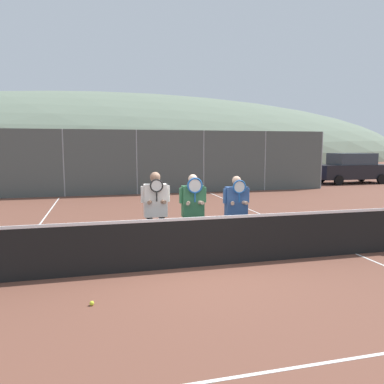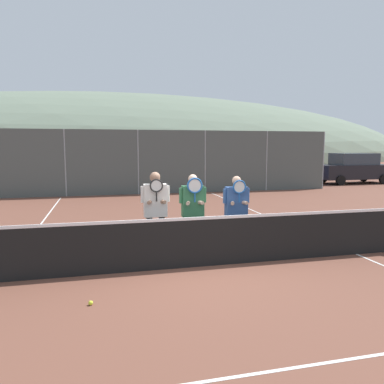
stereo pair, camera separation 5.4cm
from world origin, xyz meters
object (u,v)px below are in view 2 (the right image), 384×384
car_left_of_center (104,174)px  car_center (195,173)px  tennis_ball_on_court (91,303)px  player_center_right (236,207)px  car_far_left (3,175)px  car_far_right (353,168)px  player_center_left (193,208)px  car_right_of_center (276,170)px  player_leftmost (155,207)px

car_left_of_center → car_center: (5.00, -0.18, -0.01)m
car_left_of_center → car_center: bearing=-2.1°
car_left_of_center → tennis_ball_on_court: (-0.38, -15.05, -0.83)m
player_center_right → car_far_left: 14.84m
car_far_left → car_far_right: (20.24, 0.06, 0.05)m
player_center_left → car_center: (3.28, 12.71, -0.18)m
car_left_of_center → player_center_right: bearing=-78.2°
car_center → car_far_right: bearing=0.4°
player_center_left → tennis_ball_on_court: (-2.10, -2.16, -1.00)m
player_center_left → car_left_of_center: player_center_left is taller
player_center_left → car_far_left: (-6.65, 12.72, -0.13)m
player_center_left → car_right_of_center: bearing=57.0°
car_far_right → tennis_ball_on_court: bearing=-136.4°
car_far_left → car_right_of_center: size_ratio=0.92×
car_left_of_center → car_far_right: car_far_right is taller
player_center_left → car_center: bearing=75.5°
car_center → car_right_of_center: (5.03, 0.08, 0.09)m
car_right_of_center → player_center_left: bearing=-123.0°
car_right_of_center → tennis_ball_on_court: car_right_of_center is taller
player_center_left → player_leftmost: bearing=176.4°
player_leftmost → tennis_ball_on_court: bearing=-120.5°
car_center → car_right_of_center: car_right_of_center is taller
player_center_left → car_right_of_center: size_ratio=0.40×
car_left_of_center → car_right_of_center: size_ratio=0.99×
player_center_right → car_right_of_center: size_ratio=0.39×
car_far_left → car_far_right: size_ratio=0.86×
player_center_left → tennis_ball_on_court: bearing=-134.2°
player_leftmost → car_right_of_center: size_ratio=0.41×
car_left_of_center → car_far_left: bearing=-178.0°
player_leftmost → tennis_ball_on_court: 2.77m
player_center_right → tennis_ball_on_court: size_ratio=24.98×
car_far_left → player_center_left: bearing=-62.4°
player_leftmost → car_far_right: (14.39, 12.73, -0.12)m
player_center_right → car_left_of_center: 13.18m
car_center → player_center_left: bearing=-104.5°
player_center_left → tennis_ball_on_court: player_center_left is taller
player_center_left → car_far_right: car_far_right is taller
player_center_right → car_left_of_center: player_center_right is taller
player_leftmost → car_far_right: size_ratio=0.39×
car_center → car_far_right: size_ratio=0.89×
player_center_left → car_right_of_center: car_right_of_center is taller
tennis_ball_on_court → player_center_left: bearing=45.8°
player_center_left → car_far_right: bearing=43.2°
player_center_left → player_center_right: 0.99m
car_left_of_center → car_center: size_ratio=1.03×
car_left_of_center → car_center: 5.00m
player_center_right → car_right_of_center: (7.33, 12.80, -0.07)m
car_left_of_center → car_right_of_center: car_right_of_center is taller
car_far_left → player_center_right: bearing=-59.1°
car_center → tennis_ball_on_court: 15.84m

